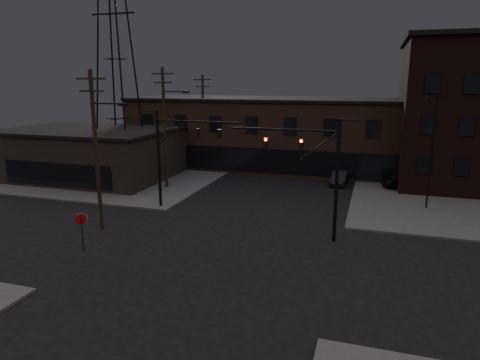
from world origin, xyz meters
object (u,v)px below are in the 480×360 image
(traffic_signal_near, at_px, (319,166))
(traffic_signal_far, at_px, (173,148))
(car_crossing, at_px, (340,178))
(stop_sign, at_px, (82,223))
(parked_car_lot_a, at_px, (406,180))

(traffic_signal_near, height_order, traffic_signal_far, same)
(traffic_signal_near, bearing_deg, car_crossing, 89.50)
(traffic_signal_near, bearing_deg, traffic_signal_far, 163.83)
(stop_sign, bearing_deg, traffic_signal_far, 82.68)
(parked_car_lot_a, bearing_deg, traffic_signal_near, 141.22)
(parked_car_lot_a, xyz_separation_m, car_crossing, (-6.24, 0.29, -0.22))
(stop_sign, height_order, car_crossing, stop_sign)
(traffic_signal_far, distance_m, car_crossing, 18.19)
(traffic_signal_far, relative_size, car_crossing, 1.90)
(stop_sign, xyz_separation_m, parked_car_lot_a, (19.74, 22.47, -0.93))
(traffic_signal_far, height_order, car_crossing, traffic_signal_far)
(traffic_signal_near, relative_size, car_crossing, 1.90)
(traffic_signal_near, bearing_deg, stop_sign, -154.10)
(traffic_signal_far, distance_m, parked_car_lot_a, 22.66)
(traffic_signal_near, relative_size, stop_sign, 3.23)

